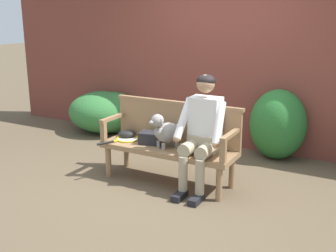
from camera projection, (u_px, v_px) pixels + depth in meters
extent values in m
plane|color=brown|center=(168.00, 182.00, 4.95)|extent=(40.00, 40.00, 0.00)
cube|color=brown|center=(226.00, 67.00, 6.17)|extent=(8.00, 0.30, 2.34)
ellipsoid|color=#337538|center=(103.00, 112.00, 6.96)|extent=(1.19, 1.02, 0.68)
ellipsoid|color=#286B2D|center=(278.00, 124.00, 5.65)|extent=(0.77, 0.70, 0.96)
ellipsoid|color=#337538|center=(114.00, 112.00, 6.93)|extent=(0.87, 0.71, 0.68)
cube|color=#93704C|center=(168.00, 149.00, 4.84)|extent=(1.61, 0.51, 0.06)
cylinder|color=#93704C|center=(108.00, 162.00, 5.07)|extent=(0.07, 0.07, 0.38)
cylinder|color=#93704C|center=(219.00, 184.00, 4.40)|extent=(0.07, 0.07, 0.38)
cylinder|color=#93704C|center=(126.00, 152.00, 5.40)|extent=(0.07, 0.07, 0.38)
cylinder|color=#93704C|center=(232.00, 172.00, 4.73)|extent=(0.07, 0.07, 0.38)
cube|color=#93704C|center=(177.00, 123.00, 4.96)|extent=(1.61, 0.05, 0.46)
cube|color=#93704C|center=(177.00, 103.00, 4.90)|extent=(1.65, 0.06, 0.04)
cube|color=#93704C|center=(104.00, 132.00, 4.98)|extent=(0.06, 0.06, 0.24)
cube|color=#93704C|center=(114.00, 117.00, 5.12)|extent=(0.06, 0.51, 0.04)
cube|color=#93704C|center=(223.00, 152.00, 4.27)|extent=(0.06, 0.06, 0.24)
cube|color=#93704C|center=(231.00, 134.00, 4.41)|extent=(0.06, 0.51, 0.04)
cube|color=black|center=(180.00, 196.00, 4.49)|extent=(0.10, 0.24, 0.07)
cylinder|color=tan|center=(183.00, 174.00, 4.49)|extent=(0.10, 0.10, 0.39)
cylinder|color=tan|center=(190.00, 147.00, 4.56)|extent=(0.15, 0.33, 0.15)
cube|color=black|center=(196.00, 200.00, 4.39)|extent=(0.10, 0.24, 0.07)
cylinder|color=tan|center=(200.00, 177.00, 4.40)|extent=(0.10, 0.10, 0.39)
cylinder|color=tan|center=(207.00, 150.00, 4.47)|extent=(0.15, 0.33, 0.15)
cube|color=tan|center=(204.00, 143.00, 4.65)|extent=(0.32, 0.24, 0.20)
cube|color=white|center=(205.00, 120.00, 4.60)|extent=(0.34, 0.22, 0.52)
cylinder|color=white|center=(184.00, 118.00, 4.59)|extent=(0.14, 0.33, 0.45)
sphere|color=tan|center=(177.00, 138.00, 4.54)|extent=(0.09, 0.09, 0.09)
cylinder|color=white|center=(219.00, 123.00, 4.39)|extent=(0.14, 0.33, 0.45)
sphere|color=tan|center=(216.00, 144.00, 4.33)|extent=(0.09, 0.09, 0.09)
sphere|color=tan|center=(206.00, 84.00, 4.47)|extent=(0.20, 0.20, 0.20)
ellipsoid|color=black|center=(206.00, 81.00, 4.47)|extent=(0.21, 0.21, 0.14)
cylinder|color=gray|center=(159.00, 144.00, 4.80)|extent=(0.04, 0.04, 0.08)
cylinder|color=gray|center=(163.00, 147.00, 4.71)|extent=(0.04, 0.04, 0.08)
cylinder|color=gray|center=(171.00, 142.00, 4.89)|extent=(0.04, 0.04, 0.08)
cylinder|color=gray|center=(176.00, 144.00, 4.80)|extent=(0.04, 0.04, 0.08)
ellipsoid|color=gray|center=(167.00, 133.00, 4.77)|extent=(0.31, 0.35, 0.23)
sphere|color=gray|center=(160.00, 132.00, 4.71)|extent=(0.14, 0.14, 0.14)
sphere|color=gray|center=(158.00, 121.00, 4.66)|extent=(0.15, 0.15, 0.15)
ellipsoid|color=gray|center=(152.00, 123.00, 4.63)|extent=(0.09, 0.11, 0.05)
ellipsoid|color=gray|center=(156.00, 120.00, 4.71)|extent=(0.05, 0.05, 0.11)
ellipsoid|color=gray|center=(161.00, 122.00, 4.61)|extent=(0.05, 0.05, 0.11)
sphere|color=gray|center=(178.00, 127.00, 4.82)|extent=(0.07, 0.07, 0.07)
torus|color=yellow|center=(128.00, 139.00, 5.10)|extent=(0.39, 0.39, 0.02)
cylinder|color=silver|center=(128.00, 139.00, 5.11)|extent=(0.25, 0.25, 0.00)
cube|color=yellow|center=(116.00, 141.00, 5.01)|extent=(0.06, 0.08, 0.02)
cylinder|color=black|center=(106.00, 143.00, 4.93)|extent=(0.12, 0.21, 0.03)
ellipsoid|color=black|center=(127.00, 134.00, 5.19)|extent=(0.27, 0.25, 0.09)
cube|color=#232328|center=(152.00, 138.00, 4.94)|extent=(0.32, 0.25, 0.14)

